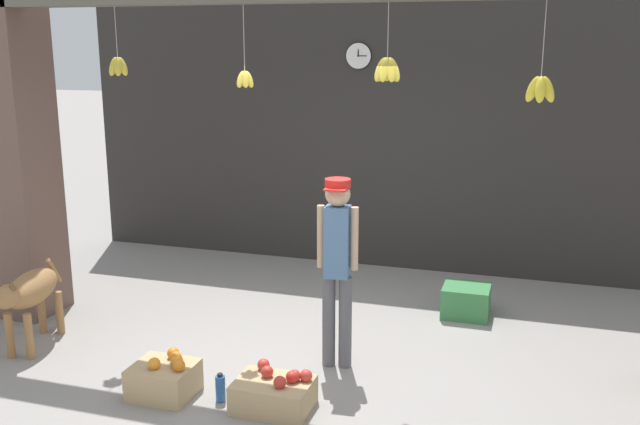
{
  "coord_description": "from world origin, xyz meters",
  "views": [
    {
      "loc": [
        1.81,
        -5.37,
        2.68
      ],
      "look_at": [
        0.0,
        0.42,
        1.22
      ],
      "focal_mm": 40.0,
      "sensor_mm": 36.0,
      "label": 1
    }
  ],
  "objects_px": {
    "shopkeeper": "(337,259)",
    "produce_box_green": "(466,301)",
    "dog": "(30,292)",
    "water_bottle": "(220,388)",
    "wall_clock": "(359,56)",
    "fruit_crate_apples": "(274,393)",
    "fruit_crate_oranges": "(164,379)"
  },
  "relations": [
    {
      "from": "produce_box_green",
      "to": "shopkeeper",
      "type": "bearing_deg",
      "value": -121.99
    },
    {
      "from": "fruit_crate_oranges",
      "to": "water_bottle",
      "type": "height_order",
      "value": "fruit_crate_oranges"
    },
    {
      "from": "fruit_crate_apples",
      "to": "produce_box_green",
      "type": "xyz_separation_m",
      "value": [
        1.17,
        2.32,
        0.03
      ]
    },
    {
      "from": "shopkeeper",
      "to": "dog",
      "type": "bearing_deg",
      "value": 4.86
    },
    {
      "from": "dog",
      "to": "water_bottle",
      "type": "height_order",
      "value": "dog"
    },
    {
      "from": "shopkeeper",
      "to": "wall_clock",
      "type": "xyz_separation_m",
      "value": [
        -0.56,
        2.81,
        1.58
      ]
    },
    {
      "from": "shopkeeper",
      "to": "fruit_crate_apples",
      "type": "relative_size",
      "value": 2.83
    },
    {
      "from": "dog",
      "to": "fruit_crate_oranges",
      "type": "relative_size",
      "value": 2.26
    },
    {
      "from": "wall_clock",
      "to": "produce_box_green",
      "type": "bearing_deg",
      "value": -41.99
    },
    {
      "from": "shopkeeper",
      "to": "fruit_crate_oranges",
      "type": "height_order",
      "value": "shopkeeper"
    },
    {
      "from": "fruit_crate_oranges",
      "to": "wall_clock",
      "type": "relative_size",
      "value": 1.52
    },
    {
      "from": "shopkeeper",
      "to": "water_bottle",
      "type": "bearing_deg",
      "value": 47.07
    },
    {
      "from": "fruit_crate_apples",
      "to": "wall_clock",
      "type": "relative_size",
      "value": 1.84
    },
    {
      "from": "fruit_crate_apples",
      "to": "water_bottle",
      "type": "height_order",
      "value": "fruit_crate_apples"
    },
    {
      "from": "fruit_crate_apples",
      "to": "water_bottle",
      "type": "relative_size",
      "value": 2.5
    },
    {
      "from": "water_bottle",
      "to": "fruit_crate_apples",
      "type": "bearing_deg",
      "value": 2.44
    },
    {
      "from": "fruit_crate_apples",
      "to": "fruit_crate_oranges",
      "type": "bearing_deg",
      "value": -175.95
    },
    {
      "from": "fruit_crate_apples",
      "to": "wall_clock",
      "type": "xyz_separation_m",
      "value": [
        -0.31,
        3.65,
        2.4
      ]
    },
    {
      "from": "shopkeeper",
      "to": "water_bottle",
      "type": "xyz_separation_m",
      "value": [
        -0.68,
        -0.86,
        -0.84
      ]
    },
    {
      "from": "water_bottle",
      "to": "wall_clock",
      "type": "bearing_deg",
      "value": 88.16
    },
    {
      "from": "produce_box_green",
      "to": "dog",
      "type": "bearing_deg",
      "value": -151.9
    },
    {
      "from": "water_bottle",
      "to": "wall_clock",
      "type": "xyz_separation_m",
      "value": [
        0.12,
        3.67,
        2.42
      ]
    },
    {
      "from": "dog",
      "to": "water_bottle",
      "type": "distance_m",
      "value": 2.1
    },
    {
      "from": "fruit_crate_oranges",
      "to": "produce_box_green",
      "type": "distance_m",
      "value": 3.14
    },
    {
      "from": "fruit_crate_oranges",
      "to": "wall_clock",
      "type": "bearing_deg",
      "value": 81.26
    },
    {
      "from": "shopkeeper",
      "to": "produce_box_green",
      "type": "height_order",
      "value": "shopkeeper"
    },
    {
      "from": "fruit_crate_oranges",
      "to": "water_bottle",
      "type": "bearing_deg",
      "value": 5.59
    },
    {
      "from": "dog",
      "to": "wall_clock",
      "type": "height_order",
      "value": "wall_clock"
    },
    {
      "from": "water_bottle",
      "to": "wall_clock",
      "type": "distance_m",
      "value": 4.4
    },
    {
      "from": "shopkeeper",
      "to": "produce_box_green",
      "type": "xyz_separation_m",
      "value": [
        0.92,
        1.48,
        -0.79
      ]
    },
    {
      "from": "produce_box_green",
      "to": "water_bottle",
      "type": "xyz_separation_m",
      "value": [
        -1.6,
        -2.34,
        -0.05
      ]
    },
    {
      "from": "fruit_crate_oranges",
      "to": "produce_box_green",
      "type": "bearing_deg",
      "value": 49.25
    }
  ]
}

